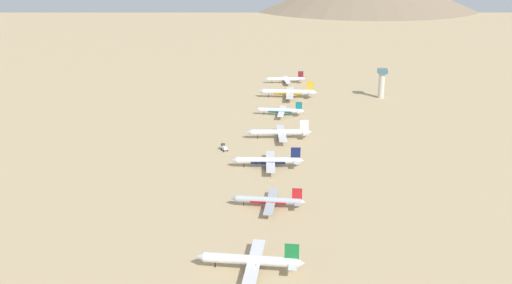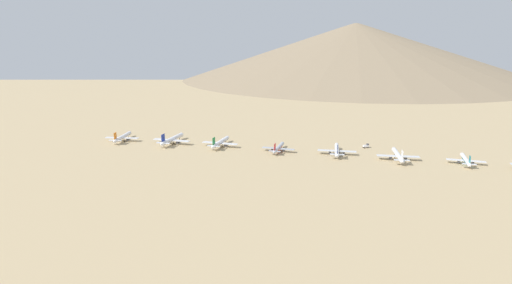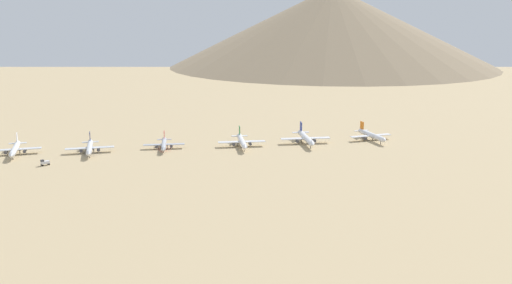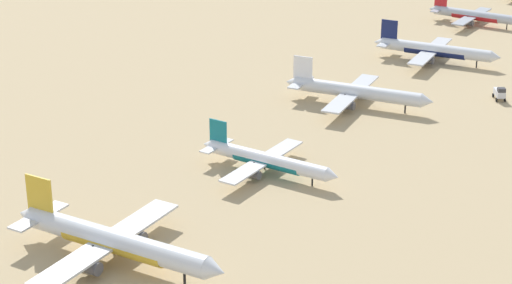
% 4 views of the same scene
% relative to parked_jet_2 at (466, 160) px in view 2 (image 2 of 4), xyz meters
% --- Properties ---
extents(ground_plane, '(2464.66, 2464.66, 0.00)m').
position_rel_parked_jet_2_xyz_m(ground_plane, '(5.65, 103.53, -3.44)').
color(ground_plane, tan).
extents(parked_jet_2, '(35.86, 29.20, 10.34)m').
position_rel_parked_jet_2_xyz_m(parked_jet_2, '(0.00, 0.00, 0.00)').
color(parked_jet_2, white).
rests_on(parked_jet_2, ground).
extents(parked_jet_3, '(42.07, 34.16, 12.13)m').
position_rel_parked_jet_2_xyz_m(parked_jet_3, '(0.92, 51.86, 0.65)').
color(parked_jet_3, silver).
rests_on(parked_jet_3, ground).
extents(parked_jet_4, '(40.73, 33.00, 11.77)m').
position_rel_parked_jet_2_xyz_m(parked_jet_4, '(7.89, 101.42, 0.48)').
color(parked_jet_4, silver).
rests_on(parked_jet_4, ground).
extents(parked_jet_5, '(36.16, 29.45, 10.42)m').
position_rel_parked_jet_2_xyz_m(parked_jet_5, '(7.33, 152.46, 0.03)').
color(parked_jet_5, '#B2B7C1').
rests_on(parked_jet_5, ground).
extents(parked_jet_6, '(42.36, 34.50, 12.21)m').
position_rel_parked_jet_2_xyz_m(parked_jet_6, '(13.66, 207.97, 0.67)').
color(parked_jet_6, white).
rests_on(parked_jet_6, ground).
extents(parked_jet_7, '(45.74, 37.23, 13.18)m').
position_rel_parked_jet_2_xyz_m(parked_jet_7, '(14.75, 256.13, 1.00)').
color(parked_jet_7, white).
rests_on(parked_jet_7, ground).
extents(parked_jet_8, '(41.02, 33.40, 11.82)m').
position_rel_parked_jet_2_xyz_m(parked_jet_8, '(15.35, 308.32, 0.54)').
color(parked_jet_8, white).
rests_on(parked_jet_8, ground).
extents(service_truck, '(4.66, 5.70, 3.90)m').
position_rel_parked_jet_2_xyz_m(service_truck, '(34.82, 74.93, -1.36)').
color(service_truck, silver).
rests_on(service_truck, ground).
extents(desert_hill_2, '(871.97, 871.97, 139.42)m').
position_rel_parked_jet_2_xyz_m(desert_hill_2, '(744.32, 63.25, 66.27)').
color(desert_hill_2, '#8C775B').
rests_on(desert_hill_2, ground).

